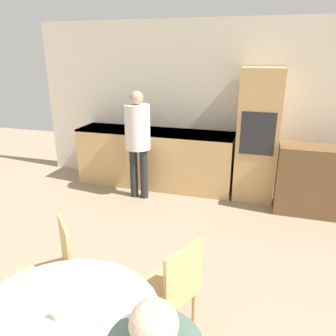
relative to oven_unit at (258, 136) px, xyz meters
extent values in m
cube|color=silver|center=(-0.71, 0.34, 0.34)|extent=(6.00, 0.05, 2.60)
cube|color=tan|center=(-1.60, -0.01, -0.50)|extent=(2.53, 0.60, 0.93)
cube|color=black|center=(-1.60, -0.01, -0.04)|extent=(2.53, 0.60, 0.03)
cube|color=tan|center=(0.00, 0.00, 0.00)|extent=(0.58, 0.58, 1.92)
cube|color=#28282D|center=(0.00, -0.29, 0.10)|extent=(0.47, 0.01, 0.60)
cube|color=brown|center=(0.87, -0.34, -0.49)|extent=(1.14, 0.45, 0.95)
cylinder|color=beige|center=(-0.91, -3.67, -0.26)|extent=(1.15, 1.15, 0.03)
cylinder|color=tan|center=(-1.71, -3.06, -0.75)|extent=(0.04, 0.04, 0.42)
cylinder|color=tan|center=(-1.49, -3.29, -0.75)|extent=(0.04, 0.04, 0.42)
cylinder|color=tan|center=(-1.48, -2.84, -0.75)|extent=(0.04, 0.04, 0.42)
cylinder|color=tan|center=(-1.26, -3.07, -0.75)|extent=(0.04, 0.04, 0.42)
cube|color=tan|center=(-1.48, -3.07, -0.53)|extent=(0.57, 0.57, 0.02)
cube|color=tan|center=(-1.35, -2.94, -0.30)|extent=(0.28, 0.30, 0.43)
cylinder|color=tan|center=(-0.60, -2.71, -0.75)|extent=(0.04, 0.04, 0.42)
cylinder|color=tan|center=(-0.74, -3.00, -0.75)|extent=(0.04, 0.04, 0.42)
cylinder|color=tan|center=(-0.31, -2.86, -0.75)|extent=(0.04, 0.04, 0.42)
cylinder|color=tan|center=(-0.46, -3.14, -0.75)|extent=(0.04, 0.04, 0.42)
cube|color=tan|center=(-0.53, -2.93, -0.53)|extent=(0.54, 0.54, 0.02)
cube|color=tan|center=(-0.36, -3.01, -0.30)|extent=(0.20, 0.35, 0.43)
sphere|color=tan|center=(-0.25, -3.95, 0.20)|extent=(0.19, 0.19, 0.19)
cylinder|color=#262628|center=(-1.76, -0.53, -0.58)|extent=(0.12, 0.12, 0.77)
cylinder|color=#262628|center=(-1.59, -0.53, -0.58)|extent=(0.12, 0.12, 0.77)
cylinder|color=silver|center=(-1.68, -0.53, 0.13)|extent=(0.37, 0.37, 0.65)
sphere|color=tan|center=(-1.68, -0.53, 0.55)|extent=(0.19, 0.19, 0.19)
cylinder|color=white|center=(-0.92, -3.67, -0.20)|extent=(0.03, 0.03, 0.07)
cylinder|color=silver|center=(-0.92, -3.67, -0.16)|extent=(0.03, 0.03, 0.01)
camera|label=1|loc=(0.07, -4.86, 1.16)|focal=35.00mm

